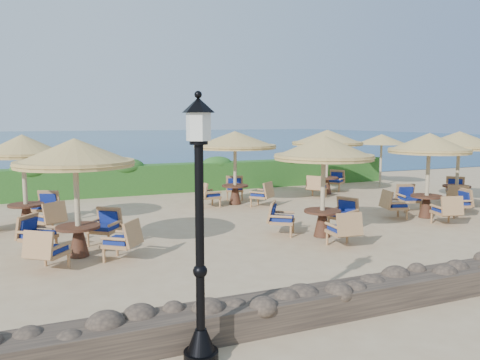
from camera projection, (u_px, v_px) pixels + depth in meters
ground at (284, 223)px, 13.96m from camera, size 120.00×120.00×0.00m
sea at (86, 139)px, 78.01m from camera, size 160.00×160.00×0.00m
hedge at (207, 176)px, 20.47m from camera, size 18.00×0.90×1.20m
stone_wall at (450, 281)px, 8.25m from camera, size 15.00×0.65×0.44m
lamp_post at (200, 243)px, 5.70m from camera, size 0.44×0.44×3.31m
extra_parasol at (382, 139)px, 21.42m from camera, size 2.30×2.30×2.41m
cafe_set_0 at (76, 179)px, 10.28m from camera, size 2.65×2.65×2.65m
cafe_set_1 at (323, 166)px, 12.06m from camera, size 2.77×2.72×2.65m
cafe_set_2 at (428, 163)px, 14.49m from camera, size 2.89×2.89×2.65m
cafe_set_3 at (24, 167)px, 12.99m from camera, size 2.54×2.77×2.65m
cafe_set_4 at (235, 151)px, 16.80m from camera, size 3.00×3.00×2.65m
cafe_set_5 at (327, 145)px, 19.13m from camera, size 2.91×2.91×2.65m
cafe_set_6 at (459, 149)px, 16.64m from camera, size 2.82×2.82×2.65m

